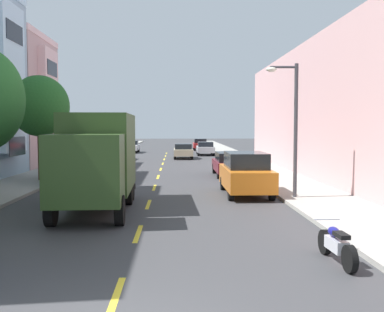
% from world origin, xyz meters
% --- Properties ---
extents(ground_plane, '(160.00, 160.00, 0.00)m').
position_xyz_m(ground_plane, '(0.00, 30.00, 0.00)').
color(ground_plane, '#38383A').
extents(sidewalk_left, '(3.20, 120.00, 0.14)m').
position_xyz_m(sidewalk_left, '(-7.10, 28.00, 0.07)').
color(sidewalk_left, '#99968E').
rests_on(sidewalk_left, ground_plane).
extents(sidewalk_right, '(3.20, 120.00, 0.14)m').
position_xyz_m(sidewalk_right, '(7.10, 28.00, 0.07)').
color(sidewalk_right, '#99968E').
rests_on(sidewalk_right, ground_plane).
extents(lane_centerline_dashes, '(0.14, 47.20, 0.01)m').
position_xyz_m(lane_centerline_dashes, '(0.00, 24.50, 0.00)').
color(lane_centerline_dashes, yellow).
rests_on(lane_centerline_dashes, ground_plane).
extents(street_tree_third, '(3.23, 3.23, 5.77)m').
position_xyz_m(street_tree_third, '(-6.40, 19.52, 4.20)').
color(street_tree_third, '#47331E').
rests_on(street_tree_third, sidewalk_left).
extents(street_lamp, '(1.35, 0.28, 5.56)m').
position_xyz_m(street_lamp, '(5.92, 12.83, 3.43)').
color(street_lamp, '#38383D').
rests_on(street_lamp, sidewalk_right).
extents(delivery_box_truck, '(2.60, 7.18, 3.57)m').
position_xyz_m(delivery_box_truck, '(-1.81, 10.99, 1.98)').
color(delivery_box_truck, '#2D471E').
rests_on(delivery_box_truck, ground_plane).
extents(parked_suv_teal, '(2.08, 4.85, 1.93)m').
position_xyz_m(parked_suv_teal, '(-4.33, 18.85, 0.99)').
color(parked_suv_teal, '#195B60').
rests_on(parked_suv_teal, ground_plane).
extents(parked_wagon_forest, '(1.96, 4.75, 1.50)m').
position_xyz_m(parked_wagon_forest, '(-4.34, 36.36, 0.80)').
color(parked_wagon_forest, '#194C28').
rests_on(parked_wagon_forest, ground_plane).
extents(parked_sedan_white, '(1.84, 4.52, 1.43)m').
position_xyz_m(parked_sedan_white, '(-4.23, 48.42, 0.75)').
color(parked_sedan_white, silver).
rests_on(parked_sedan_white, ground_plane).
extents(parked_sedan_silver, '(1.86, 4.52, 1.43)m').
position_xyz_m(parked_sedan_silver, '(4.28, 43.35, 0.75)').
color(parked_sedan_silver, '#B2B5BA').
rests_on(parked_sedan_silver, ground_plane).
extents(parked_suv_charcoal, '(2.00, 4.82, 1.93)m').
position_xyz_m(parked_suv_charcoal, '(-4.31, 24.33, 0.99)').
color(parked_suv_charcoal, '#333338').
rests_on(parked_suv_charcoal, ground_plane).
extents(parked_wagon_burgundy, '(1.84, 4.71, 1.50)m').
position_xyz_m(parked_wagon_burgundy, '(4.45, 22.33, 0.80)').
color(parked_wagon_burgundy, maroon).
rests_on(parked_wagon_burgundy, ground_plane).
extents(parked_hatchback_red, '(1.75, 4.01, 1.50)m').
position_xyz_m(parked_hatchback_red, '(4.24, 53.67, 0.76)').
color(parked_hatchback_red, '#AD1E1E').
rests_on(parked_hatchback_red, ground_plane).
extents(parked_suv_orange, '(1.95, 4.80, 1.93)m').
position_xyz_m(parked_suv_orange, '(4.27, 14.46, 0.99)').
color(parked_suv_orange, orange).
rests_on(parked_suv_orange, ground_plane).
extents(moving_champagne_sedan, '(1.80, 4.50, 1.43)m').
position_xyz_m(moving_champagne_sedan, '(1.80, 38.13, 0.75)').
color(moving_champagne_sedan, tan).
rests_on(moving_champagne_sedan, ground_plane).
extents(parked_motorcycle, '(0.62, 2.05, 0.90)m').
position_xyz_m(parked_motorcycle, '(4.75, 3.98, 0.41)').
color(parked_motorcycle, black).
rests_on(parked_motorcycle, ground_plane).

